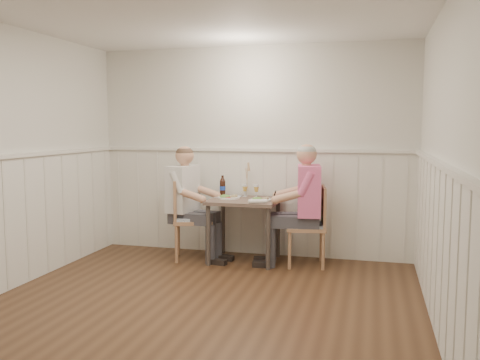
% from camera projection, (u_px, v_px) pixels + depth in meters
% --- Properties ---
extents(ground_plane, '(4.50, 4.50, 0.00)m').
position_uv_depth(ground_plane, '(191.00, 316.00, 4.34)').
color(ground_plane, '#422918').
extents(room_shell, '(4.04, 4.54, 2.60)m').
position_uv_depth(room_shell, '(189.00, 138.00, 4.18)').
color(room_shell, silver).
rests_on(room_shell, ground).
extents(wainscot, '(4.00, 4.49, 1.34)m').
position_uv_depth(wainscot, '(215.00, 222.00, 4.92)').
color(wainscot, white).
rests_on(wainscot, ground).
extents(dining_table, '(0.81, 0.70, 0.75)m').
position_uv_depth(dining_table, '(244.00, 208.00, 6.04)').
color(dining_table, brown).
rests_on(dining_table, ground).
extents(chair_right, '(0.50, 0.50, 0.93)m').
position_uv_depth(chair_right, '(311.00, 223.00, 5.86)').
color(chair_right, '#9F6C50').
rests_on(chair_right, ground).
extents(chair_left, '(0.58, 0.58, 0.98)m').
position_uv_depth(chair_left, '(188.00, 216.00, 6.16)').
color(chair_left, '#9F6C50').
rests_on(chair_left, ground).
extents(man_in_pink, '(0.71, 0.50, 1.44)m').
position_uv_depth(man_in_pink, '(305.00, 215.00, 5.83)').
color(man_in_pink, '#3F3F47').
rests_on(man_in_pink, ground).
extents(diner_cream, '(0.69, 0.48, 1.40)m').
position_uv_depth(diner_cream, '(186.00, 211.00, 6.17)').
color(diner_cream, '#3F3F47').
rests_on(diner_cream, ground).
extents(plate_man, '(0.24, 0.24, 0.06)m').
position_uv_depth(plate_man, '(260.00, 199.00, 5.92)').
color(plate_man, white).
rests_on(plate_man, dining_table).
extents(plate_diner, '(0.27, 0.27, 0.07)m').
position_uv_depth(plate_diner, '(228.00, 197.00, 6.09)').
color(plate_diner, white).
rests_on(plate_diner, dining_table).
extents(beer_glass_a, '(0.06, 0.06, 0.16)m').
position_uv_depth(beer_glass_a, '(256.00, 189.00, 6.15)').
color(beer_glass_a, silver).
rests_on(beer_glass_a, dining_table).
extents(beer_glass_b, '(0.06, 0.06, 0.15)m').
position_uv_depth(beer_glass_b, '(245.00, 188.00, 6.23)').
color(beer_glass_b, silver).
rests_on(beer_glass_b, dining_table).
extents(beer_bottle, '(0.07, 0.07, 0.26)m').
position_uv_depth(beer_bottle, '(223.00, 187.00, 6.30)').
color(beer_bottle, black).
rests_on(beer_bottle, dining_table).
extents(rolled_napkin, '(0.21, 0.12, 0.05)m').
position_uv_depth(rolled_napkin, '(258.00, 201.00, 5.70)').
color(rolled_napkin, white).
rests_on(rolled_napkin, dining_table).
extents(grass_vase, '(0.05, 0.05, 0.44)m').
position_uv_depth(grass_vase, '(246.00, 180.00, 6.27)').
color(grass_vase, silver).
rests_on(grass_vase, dining_table).
extents(gingham_mat, '(0.30, 0.24, 0.01)m').
position_uv_depth(gingham_mat, '(228.00, 197.00, 6.23)').
color(gingham_mat, '#6584A9').
rests_on(gingham_mat, dining_table).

